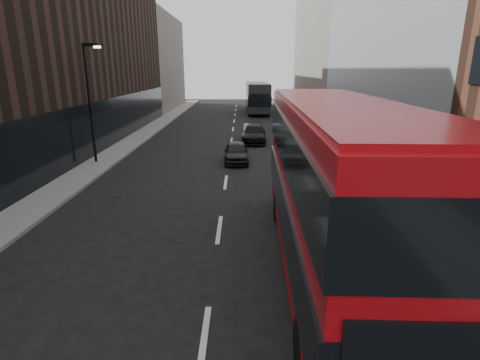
{
  "coord_description": "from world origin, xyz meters",
  "views": [
    {
      "loc": [
        0.82,
        -4.79,
        5.73
      ],
      "look_at": [
        0.78,
        6.03,
        2.5
      ],
      "focal_mm": 28.0,
      "sensor_mm": 36.0,
      "label": 1
    }
  ],
  "objects_px": {
    "car_a": "(236,152)",
    "car_b": "(252,132)",
    "street_lamp": "(90,96)",
    "red_bus": "(335,182)",
    "grey_bus": "(257,97)",
    "car_c": "(254,134)"
  },
  "relations": [
    {
      "from": "grey_bus",
      "to": "car_c",
      "type": "height_order",
      "value": "grey_bus"
    },
    {
      "from": "street_lamp",
      "to": "red_bus",
      "type": "distance_m",
      "value": 17.47
    },
    {
      "from": "street_lamp",
      "to": "car_c",
      "type": "height_order",
      "value": "street_lamp"
    },
    {
      "from": "car_a",
      "to": "car_b",
      "type": "distance_m",
      "value": 7.55
    },
    {
      "from": "red_bus",
      "to": "car_b",
      "type": "bearing_deg",
      "value": 96.29
    },
    {
      "from": "car_a",
      "to": "car_b",
      "type": "relative_size",
      "value": 0.94
    },
    {
      "from": "car_a",
      "to": "red_bus",
      "type": "bearing_deg",
      "value": -79.11
    },
    {
      "from": "street_lamp",
      "to": "red_bus",
      "type": "relative_size",
      "value": 0.57
    },
    {
      "from": "street_lamp",
      "to": "grey_bus",
      "type": "distance_m",
      "value": 30.92
    },
    {
      "from": "car_a",
      "to": "car_c",
      "type": "height_order",
      "value": "car_c"
    },
    {
      "from": "grey_bus",
      "to": "car_c",
      "type": "bearing_deg",
      "value": -93.52
    },
    {
      "from": "grey_bus",
      "to": "car_a",
      "type": "xyz_separation_m",
      "value": [
        -2.48,
        -28.2,
        -1.47
      ]
    },
    {
      "from": "street_lamp",
      "to": "red_bus",
      "type": "bearing_deg",
      "value": -48.19
    },
    {
      "from": "grey_bus",
      "to": "car_b",
      "type": "bearing_deg",
      "value": -94.03
    },
    {
      "from": "car_a",
      "to": "car_c",
      "type": "distance_m",
      "value": 6.9
    },
    {
      "from": "grey_bus",
      "to": "car_c",
      "type": "relative_size",
      "value": 2.64
    },
    {
      "from": "street_lamp",
      "to": "car_c",
      "type": "bearing_deg",
      "value": 35.98
    },
    {
      "from": "red_bus",
      "to": "car_c",
      "type": "distance_m",
      "value": 20.45
    },
    {
      "from": "grey_bus",
      "to": "red_bus",
      "type": "bearing_deg",
      "value": -89.96
    },
    {
      "from": "red_bus",
      "to": "grey_bus",
      "type": "xyz_separation_m",
      "value": [
        -0.41,
        41.72,
        -0.63
      ]
    },
    {
      "from": "grey_bus",
      "to": "car_b",
      "type": "height_order",
      "value": "grey_bus"
    },
    {
      "from": "red_bus",
      "to": "car_b",
      "type": "relative_size",
      "value": 3.08
    }
  ]
}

